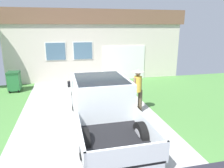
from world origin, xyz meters
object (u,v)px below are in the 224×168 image
handbag (134,113)px  house_with_garage (92,42)px  person_with_hat (137,90)px  wheeled_trash_bin (14,81)px  pickup_truck (101,104)px

handbag → house_with_garage: bearing=92.8°
person_with_hat → house_with_garage: 8.42m
handbag → house_with_garage: size_ratio=0.04×
person_with_hat → house_with_garage: size_ratio=0.16×
handbag → wheeled_trash_bin: wheeled_trash_bin is taller
person_with_hat → pickup_truck: bearing=-3.0°
wheeled_trash_bin → handbag: bearing=-40.8°
house_with_garage → handbag: bearing=-87.2°
pickup_truck → wheeled_trash_bin: pickup_truck is taller
person_with_hat → wheeled_trash_bin: bearing=-64.0°
handbag → wheeled_trash_bin: 6.77m
handbag → person_with_hat: bearing=52.1°
person_with_hat → house_with_garage: (-0.62, 8.31, 1.24)m
pickup_truck → wheeled_trash_bin: bearing=127.4°
pickup_truck → person_with_hat: person_with_hat is taller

